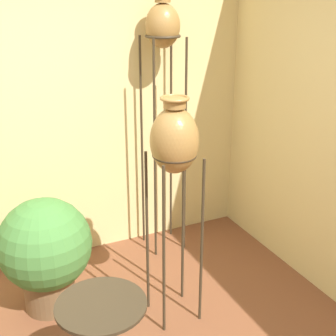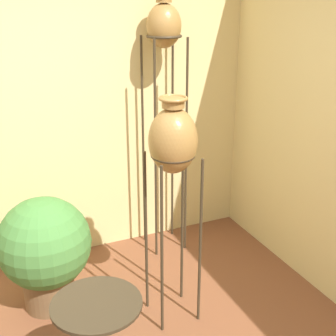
{
  "view_description": "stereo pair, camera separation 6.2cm",
  "coord_description": "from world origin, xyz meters",
  "px_view_note": "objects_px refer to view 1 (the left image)",
  "views": [
    {
      "loc": [
        -0.61,
        -1.88,
        2.23
      ],
      "look_at": [
        0.78,
        1.1,
        0.94
      ],
      "focal_mm": 50.0,
      "sensor_mm": 36.0,
      "label": 1
    },
    {
      "loc": [
        -0.55,
        -1.9,
        2.23
      ],
      "look_at": [
        0.78,
        1.1,
        0.94
      ],
      "focal_mm": 50.0,
      "sensor_mm": 36.0,
      "label": 2
    }
  ],
  "objects_px": {
    "vase_stand_tall": "(163,38)",
    "potted_plant": "(45,250)",
    "vase_stand_medium": "(174,144)",
    "side_table": "(103,334)"
  },
  "relations": [
    {
      "from": "vase_stand_tall",
      "to": "potted_plant",
      "type": "height_order",
      "value": "vase_stand_tall"
    },
    {
      "from": "vase_stand_tall",
      "to": "vase_stand_medium",
      "type": "height_order",
      "value": "vase_stand_tall"
    },
    {
      "from": "vase_stand_medium",
      "to": "potted_plant",
      "type": "height_order",
      "value": "vase_stand_medium"
    },
    {
      "from": "vase_stand_medium",
      "to": "potted_plant",
      "type": "bearing_deg",
      "value": 149.73
    },
    {
      "from": "vase_stand_medium",
      "to": "side_table",
      "type": "xyz_separation_m",
      "value": [
        -0.7,
        -0.58,
        -0.78
      ]
    },
    {
      "from": "side_table",
      "to": "vase_stand_tall",
      "type": "bearing_deg",
      "value": 55.3
    },
    {
      "from": "potted_plant",
      "to": "side_table",
      "type": "bearing_deg",
      "value": -84.71
    },
    {
      "from": "side_table",
      "to": "potted_plant",
      "type": "bearing_deg",
      "value": 95.29
    },
    {
      "from": "vase_stand_tall",
      "to": "vase_stand_medium",
      "type": "relative_size",
      "value": 1.36
    },
    {
      "from": "vase_stand_medium",
      "to": "potted_plant",
      "type": "relative_size",
      "value": 1.87
    }
  ]
}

